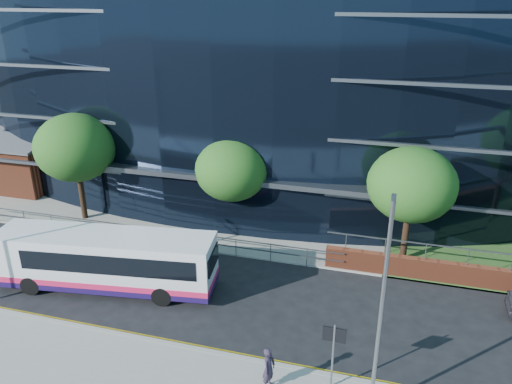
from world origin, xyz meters
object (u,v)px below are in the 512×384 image
(tree_far_b, at_px, (232,170))
(city_bus, at_px, (108,260))
(tree_far_a, at_px, (75,148))
(pedestrian, at_px, (269,368))
(street_sign, at_px, (334,343))
(brick_pavilion, at_px, (13,158))
(streetlight_east, at_px, (382,305))
(tree_far_c, at_px, (412,185))

(tree_far_b, distance_m, city_bus, 8.70)
(tree_far_a, xyz_separation_m, tree_far_b, (10.00, 0.50, -0.65))
(pedestrian, bearing_deg, street_sign, -60.61)
(tree_far_a, bearing_deg, tree_far_b, 2.86)
(brick_pavilion, bearing_deg, city_bus, -36.92)
(tree_far_b, bearing_deg, city_bus, -119.73)
(street_sign, relative_size, streetlight_east, 0.35)
(city_bus, bearing_deg, street_sign, -26.36)
(tree_far_b, xyz_separation_m, streetlight_east, (9.00, -11.67, 0.23))
(street_sign, height_order, city_bus, street_sign)
(city_bus, height_order, pedestrian, city_bus)
(tree_far_b, relative_size, tree_far_c, 0.93)
(tree_far_a, relative_size, city_bus, 0.63)
(street_sign, distance_m, tree_far_b, 13.54)
(tree_far_a, relative_size, pedestrian, 4.06)
(street_sign, relative_size, tree_far_a, 0.40)
(tree_far_b, distance_m, streetlight_east, 14.74)
(tree_far_c, height_order, pedestrian, tree_far_c)
(tree_far_a, xyz_separation_m, streetlight_east, (19.00, -11.17, -0.42))
(street_sign, xyz_separation_m, tree_far_c, (2.50, 10.59, 2.39))
(pedestrian, bearing_deg, tree_far_b, 36.93)
(streetlight_east, height_order, city_bus, streetlight_east)
(streetlight_east, relative_size, pedestrian, 4.65)
(street_sign, relative_size, pedestrian, 1.63)
(tree_far_b, distance_m, pedestrian, 13.27)
(street_sign, relative_size, tree_far_c, 0.43)
(street_sign, bearing_deg, tree_far_c, 76.71)
(brick_pavilion, distance_m, pedestrian, 28.95)
(tree_far_a, bearing_deg, pedestrian, -36.39)
(street_sign, xyz_separation_m, streetlight_east, (1.50, -0.59, 2.29))
(tree_far_b, relative_size, city_bus, 0.55)
(streetlight_east, bearing_deg, city_bus, 161.13)
(tree_far_c, bearing_deg, city_bus, -154.62)
(tree_far_a, distance_m, city_bus, 9.51)
(tree_far_c, height_order, city_bus, tree_far_c)
(tree_far_a, bearing_deg, streetlight_east, -30.46)
(brick_pavilion, distance_m, city_bus, 18.63)
(streetlight_east, bearing_deg, tree_far_b, 127.63)
(streetlight_east, distance_m, pedestrian, 5.07)
(tree_far_c, xyz_separation_m, streetlight_east, (-1.00, -11.17, -0.10))
(streetlight_east, bearing_deg, brick_pavilion, 150.76)
(tree_far_b, height_order, city_bus, tree_far_b)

